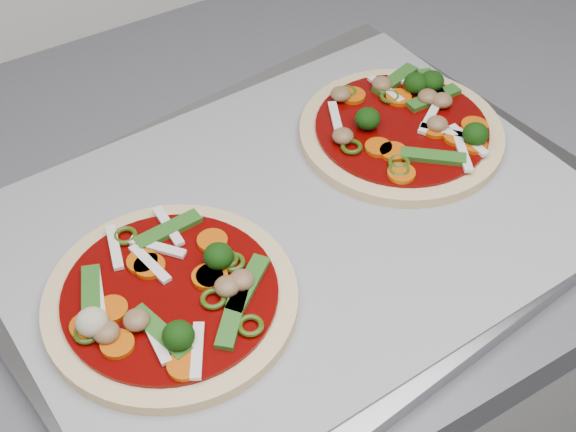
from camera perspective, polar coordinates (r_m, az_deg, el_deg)
baking_tray at (r=0.69m, az=0.44°, el=-0.76°), size 0.55×0.44×0.02m
parchment at (r=0.69m, az=0.44°, el=-0.22°), size 0.51×0.38×0.00m
pizza_left at (r=0.62m, az=-8.35°, el=-5.76°), size 0.21×0.21×0.03m
pizza_right at (r=0.77m, az=8.23°, el=6.26°), size 0.21×0.21×0.03m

